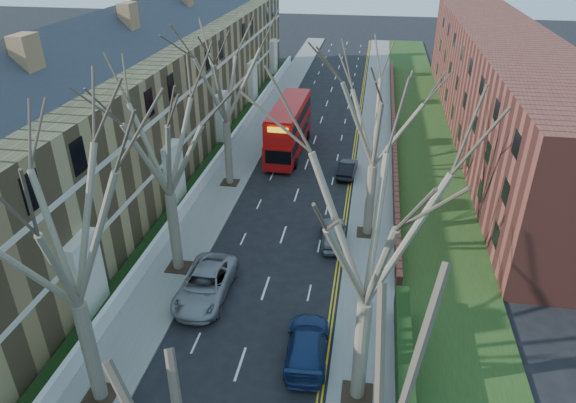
% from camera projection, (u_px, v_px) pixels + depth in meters
% --- Properties ---
extents(pavement_left, '(3.00, 102.00, 0.12)m').
position_uv_depth(pavement_left, '(256.00, 136.00, 51.84)').
color(pavement_left, slate).
rests_on(pavement_left, ground).
extents(pavement_right, '(3.00, 102.00, 0.12)m').
position_uv_depth(pavement_right, '(376.00, 143.00, 50.09)').
color(pavement_right, slate).
rests_on(pavement_right, ground).
extents(terrace_left, '(9.70, 78.00, 13.60)m').
position_uv_depth(terrace_left, '(145.00, 103.00, 43.42)').
color(terrace_left, olive).
rests_on(terrace_left, ground).
extents(flats_right, '(13.97, 54.00, 10.00)m').
position_uv_depth(flats_right, '(500.00, 88.00, 49.54)').
color(flats_right, brown).
rests_on(flats_right, ground).
extents(front_wall_left, '(0.30, 78.00, 1.00)m').
position_uv_depth(front_wall_left, '(217.00, 161.00, 44.88)').
color(front_wall_left, white).
rests_on(front_wall_left, ground).
extents(grass_verge_right, '(6.00, 102.00, 0.06)m').
position_uv_depth(grass_verge_right, '(423.00, 145.00, 49.38)').
color(grass_verge_right, '#233C15').
rests_on(grass_verge_right, ground).
extents(tree_left_mid, '(10.50, 10.50, 14.71)m').
position_uv_depth(tree_left_mid, '(56.00, 214.00, 18.66)').
color(tree_left_mid, '#726552').
rests_on(tree_left_mid, ground).
extents(tree_left_far, '(10.15, 10.15, 14.22)m').
position_uv_depth(tree_left_far, '(162.00, 128.00, 27.48)').
color(tree_left_far, '#726552').
rests_on(tree_left_far, ground).
extents(tree_left_dist, '(10.50, 10.50, 14.71)m').
position_uv_depth(tree_left_dist, '(223.00, 68.00, 37.74)').
color(tree_left_dist, '#726552').
rests_on(tree_left_dist, ground).
extents(tree_right_mid, '(10.50, 10.50, 14.71)m').
position_uv_depth(tree_right_mid, '(373.00, 213.00, 18.73)').
color(tree_right_mid, '#726552').
rests_on(tree_right_mid, ground).
extents(tree_right_far, '(10.15, 10.15, 14.22)m').
position_uv_depth(tree_right_far, '(378.00, 105.00, 31.02)').
color(tree_right_far, '#726552').
rests_on(tree_right_far, ground).
extents(double_decker_bus, '(2.96, 10.93, 4.55)m').
position_uv_depth(double_decker_bus, '(289.00, 129.00, 47.23)').
color(double_decker_bus, '#BA0E0D').
rests_on(double_decker_bus, ground).
extents(car_left_far, '(2.67, 5.75, 1.59)m').
position_uv_depth(car_left_far, '(205.00, 285.00, 29.19)').
color(car_left_far, gray).
rests_on(car_left_far, ground).
extents(car_right_near, '(2.30, 5.07, 1.44)m').
position_uv_depth(car_right_near, '(307.00, 345.00, 25.10)').
color(car_right_near, navy).
rests_on(car_right_near, ground).
extents(car_right_mid, '(2.17, 4.40, 1.44)m').
position_uv_depth(car_right_mid, '(334.00, 233.00, 34.22)').
color(car_right_mid, gray).
rests_on(car_right_mid, ground).
extents(car_right_far, '(1.65, 3.98, 1.28)m').
position_uv_depth(car_right_far, '(347.00, 168.00, 43.48)').
color(car_right_far, black).
rests_on(car_right_far, ground).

